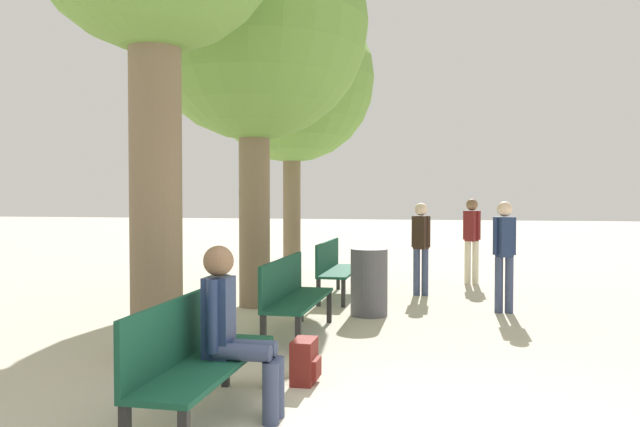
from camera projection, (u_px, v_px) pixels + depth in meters
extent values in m
cube|color=#144733|center=(209.00, 364.00, 4.61)|extent=(0.47, 1.84, 0.04)
cube|color=#144733|center=(181.00, 329.00, 4.64)|extent=(0.04, 1.84, 0.47)
cube|color=black|center=(267.00, 365.00, 5.43)|extent=(0.06, 0.06, 0.42)
cube|color=black|center=(225.00, 363.00, 5.51)|extent=(0.06, 0.06, 0.42)
cube|color=#144733|center=(300.00, 300.00, 7.46)|extent=(0.47, 1.84, 0.04)
cube|color=#144733|center=(282.00, 278.00, 7.49)|extent=(0.04, 1.84, 0.47)
cube|color=black|center=(298.00, 336.00, 6.57)|extent=(0.06, 0.06, 0.42)
cube|color=black|center=(329.00, 307.00, 8.28)|extent=(0.06, 0.06, 0.42)
cube|color=black|center=(263.00, 334.00, 6.64)|extent=(0.06, 0.06, 0.42)
cube|color=black|center=(301.00, 306.00, 8.36)|extent=(0.06, 0.06, 0.42)
cube|color=#144733|center=(341.00, 271.00, 10.31)|extent=(0.47, 1.84, 0.04)
cube|color=#144733|center=(328.00, 255.00, 10.34)|extent=(0.04, 1.84, 0.47)
cube|color=black|center=(343.00, 293.00, 9.42)|extent=(0.06, 0.06, 0.42)
cube|color=black|center=(359.00, 278.00, 11.13)|extent=(0.06, 0.06, 0.42)
cube|color=black|center=(318.00, 293.00, 9.49)|extent=(0.06, 0.06, 0.42)
cube|color=black|center=(338.00, 278.00, 11.21)|extent=(0.06, 0.06, 0.42)
cylinder|color=#7A664C|center=(156.00, 179.00, 6.25)|extent=(0.52, 0.52, 3.72)
cylinder|color=#7A664C|center=(254.00, 198.00, 9.45)|extent=(0.47, 0.47, 3.31)
sphere|color=olive|center=(254.00, 25.00, 9.38)|extent=(3.47, 3.47, 3.47)
cylinder|color=#7A664C|center=(292.00, 205.00, 11.73)|extent=(0.33, 0.33, 3.01)
sphere|color=olive|center=(292.00, 79.00, 11.67)|extent=(3.10, 3.10, 3.10)
cylinder|color=#384260|center=(243.00, 353.00, 4.63)|extent=(0.43, 0.13, 0.13)
cylinder|color=#384260|center=(271.00, 393.00, 4.59)|extent=(0.13, 0.13, 0.46)
cylinder|color=#384260|center=(249.00, 348.00, 4.78)|extent=(0.43, 0.13, 0.13)
cylinder|color=#384260|center=(276.00, 387.00, 4.74)|extent=(0.13, 0.13, 0.46)
cube|color=navy|center=(219.00, 317.00, 4.74)|extent=(0.20, 0.23, 0.61)
cylinder|color=navy|center=(212.00, 316.00, 4.61)|extent=(0.09, 0.09, 0.55)
cylinder|color=navy|center=(225.00, 310.00, 4.86)|extent=(0.09, 0.09, 0.55)
sphere|color=brown|center=(218.00, 261.00, 4.73)|extent=(0.23, 0.23, 0.23)
cube|color=maroon|center=(304.00, 361.00, 5.62)|extent=(0.19, 0.34, 0.39)
cube|color=maroon|center=(317.00, 368.00, 5.60)|extent=(0.04, 0.24, 0.17)
cylinder|color=#384260|center=(417.00, 272.00, 10.56)|extent=(0.11, 0.11, 0.79)
cylinder|color=#384260|center=(425.00, 272.00, 10.53)|extent=(0.11, 0.11, 0.79)
cube|color=black|center=(421.00, 232.00, 10.52)|extent=(0.27, 0.25, 0.56)
cylinder|color=black|center=(414.00, 232.00, 10.55)|extent=(0.08, 0.08, 0.53)
cylinder|color=black|center=(428.00, 232.00, 10.50)|extent=(0.08, 0.08, 0.53)
sphere|color=beige|center=(421.00, 209.00, 10.51)|extent=(0.21, 0.21, 0.21)
cylinder|color=#384260|center=(499.00, 285.00, 8.98)|extent=(0.12, 0.12, 0.81)
cylinder|color=#384260|center=(509.00, 285.00, 8.95)|extent=(0.12, 0.12, 0.81)
cube|color=navy|center=(504.00, 237.00, 8.95)|extent=(0.25, 0.27, 0.57)
cylinder|color=navy|center=(496.00, 236.00, 8.97)|extent=(0.08, 0.08, 0.54)
cylinder|color=navy|center=(513.00, 236.00, 8.92)|extent=(0.08, 0.08, 0.54)
sphere|color=beige|center=(505.00, 209.00, 8.94)|extent=(0.22, 0.22, 0.22)
cylinder|color=beige|center=(468.00, 262.00, 11.92)|extent=(0.12, 0.12, 0.82)
cylinder|color=beige|center=(475.00, 263.00, 11.89)|extent=(0.12, 0.12, 0.82)
cube|color=maroon|center=(472.00, 226.00, 11.88)|extent=(0.27, 0.29, 0.58)
cylinder|color=maroon|center=(465.00, 225.00, 11.91)|extent=(0.09, 0.09, 0.55)
cylinder|color=maroon|center=(478.00, 225.00, 11.86)|extent=(0.09, 0.09, 0.55)
sphere|color=brown|center=(472.00, 205.00, 11.87)|extent=(0.22, 0.22, 0.22)
cylinder|color=#4C4C51|center=(369.00, 282.00, 8.77)|extent=(0.52, 0.52, 0.94)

